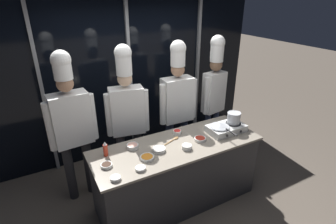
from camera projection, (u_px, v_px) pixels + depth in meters
ground_plane at (176, 200)px, 3.68m from camera, size 24.00×24.00×0.00m
window_wall_back at (129, 77)px, 4.41m from camera, size 4.78×0.09×2.70m
demo_counter at (177, 173)px, 3.49m from camera, size 2.18×0.78×0.91m
portable_stove at (226, 128)px, 3.59m from camera, size 0.52×0.32×0.11m
frying_pan at (220, 126)px, 3.50m from camera, size 0.27×0.47×0.04m
stock_pot at (234, 118)px, 3.58m from camera, size 0.21×0.18×0.15m
squeeze_bottle_chili at (105, 149)px, 3.04m from camera, size 0.05×0.05×0.19m
prep_bowl_shrimp at (133, 146)px, 3.22m from camera, size 0.15×0.15×0.05m
prep_bowl_chili_flakes at (200, 139)px, 3.39m from camera, size 0.16×0.16×0.04m
prep_bowl_garlic at (140, 168)px, 2.83m from camera, size 0.12×0.12×0.03m
prep_bowl_onion at (159, 149)px, 3.16m from camera, size 0.16×0.16×0.04m
prep_bowl_bean_sprouts at (187, 147)px, 3.20m from camera, size 0.13×0.13×0.06m
prep_bowl_carrots at (147, 157)px, 3.01m from camera, size 0.17×0.17×0.04m
prep_bowl_rice at (115, 178)px, 2.68m from camera, size 0.11×0.11×0.04m
prep_bowl_soy_glaze at (106, 165)px, 2.88m from camera, size 0.13×0.13×0.04m
prep_bowl_bell_pepper at (177, 132)px, 3.53m from camera, size 0.11×0.11×0.06m
serving_spoon_slotted at (174, 139)px, 3.41m from camera, size 0.26×0.13×0.02m
chef_head at (71, 119)px, 3.30m from camera, size 0.62×0.28×2.07m
chef_sous at (127, 109)px, 3.62m from camera, size 0.59×0.32×2.07m
chef_line at (177, 99)px, 3.95m from camera, size 0.62×0.26×2.06m
chef_pastry at (214, 87)px, 4.26m from camera, size 0.49×0.26×2.08m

